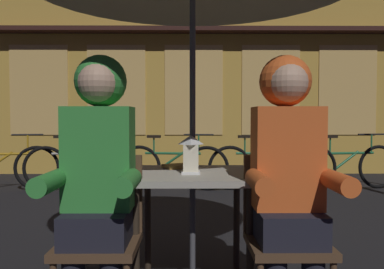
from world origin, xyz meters
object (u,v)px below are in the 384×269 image
at_px(lantern, 191,153).
at_px(person_right_hooded, 288,163).
at_px(bicycle_fourth, 263,166).
at_px(chair_right, 285,229).
at_px(bicycle_nearest, 0,168).
at_px(book, 179,166).
at_px(chair_left, 101,230).
at_px(bicycle_second, 81,167).
at_px(cafe_table, 193,189).
at_px(bicycle_third, 173,167).
at_px(bicycle_fifth, 347,166).
at_px(person_left_hooded, 98,163).

xyz_separation_m(lantern, person_right_hooded, (0.49, -0.36, -0.01)).
distance_m(lantern, bicycle_fourth, 3.72).
height_order(chair_right, person_right_hooded, person_right_hooded).
xyz_separation_m(bicycle_nearest, book, (2.70, -3.13, 0.41)).
xyz_separation_m(chair_left, bicycle_second, (-1.16, 3.80, -0.14)).
bearing_deg(bicycle_fourth, person_right_hooded, -98.94).
bearing_deg(lantern, cafe_table, 80.12).
relative_size(lantern, person_right_hooded, 0.17).
height_order(bicycle_third, bicycle_fifth, same).
bearing_deg(lantern, book, 105.79).
distance_m(cafe_table, bicycle_fifth, 4.18).
bearing_deg(person_left_hooded, lantern, 37.62).
bearing_deg(book, bicycle_second, 89.34).
bearing_deg(bicycle_nearest, bicycle_second, 5.01).
xyz_separation_m(cafe_table, person_left_hooded, (-0.48, -0.43, 0.21)).
distance_m(cafe_table, book, 0.25).
bearing_deg(cafe_table, bicycle_third, 94.50).
distance_m(bicycle_second, bicycle_fifth, 3.99).
bearing_deg(chair_right, book, 134.72).
bearing_deg(book, person_left_hooded, -148.28).
height_order(cafe_table, book, book).
xyz_separation_m(person_left_hooded, person_right_hooded, (0.96, 0.00, 0.00)).
bearing_deg(bicycle_third, cafe_table, -85.50).
distance_m(chair_left, bicycle_nearest, 4.36).
relative_size(cafe_table, bicycle_third, 0.44).
relative_size(lantern, book, 1.16).
relative_size(person_left_hooded, bicycle_nearest, 0.84).
bearing_deg(chair_right, bicycle_fifth, 63.89).
relative_size(person_left_hooded, book, 7.00).
xyz_separation_m(chair_right, person_right_hooded, (0.00, -0.06, 0.36)).
relative_size(chair_right, bicycle_nearest, 0.52).
bearing_deg(person_right_hooded, lantern, 143.67).
bearing_deg(bicycle_nearest, cafe_table, -50.03).
xyz_separation_m(chair_left, chair_right, (0.96, 0.00, 0.00)).
bearing_deg(chair_left, bicycle_fifth, 53.43).
bearing_deg(bicycle_second, chair_right, -60.88).
relative_size(chair_right, bicycle_second, 0.52).
height_order(lantern, book, lantern).
distance_m(bicycle_nearest, bicycle_third, 2.52).
bearing_deg(cafe_table, bicycle_fifth, 55.71).
bearing_deg(book, chair_right, -71.59).
distance_m(person_right_hooded, book, 0.85).
xyz_separation_m(person_right_hooded, book, (-0.57, 0.63, -0.09)).
distance_m(bicycle_fifth, book, 4.08).
xyz_separation_m(bicycle_nearest, bicycle_second, (1.15, 0.10, 0.00)).
relative_size(cafe_table, person_left_hooded, 0.53).
relative_size(person_left_hooded, bicycle_second, 0.84).
bearing_deg(person_left_hooded, bicycle_fifth, 53.84).
distance_m(bicycle_nearest, bicycle_second, 1.16).
bearing_deg(bicycle_fourth, lantern, -107.38).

